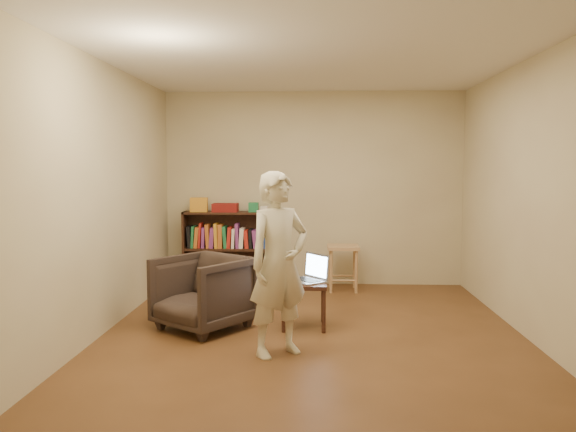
{
  "coord_description": "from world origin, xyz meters",
  "views": [
    {
      "loc": [
        0.01,
        -5.34,
        1.59
      ],
      "look_at": [
        -0.25,
        0.35,
        1.1
      ],
      "focal_mm": 35.0,
      "sensor_mm": 36.0,
      "label": 1
    }
  ],
  "objects_px": {
    "stool": "(343,254)",
    "armchair": "(203,292)",
    "laptop": "(310,275)",
    "person": "(279,264)",
    "side_table": "(304,290)",
    "bookshelf": "(229,253)"
  },
  "relations": [
    {
      "from": "stool",
      "to": "armchair",
      "type": "bearing_deg",
      "value": -129.18
    },
    {
      "from": "laptop",
      "to": "person",
      "type": "distance_m",
      "value": 0.95
    },
    {
      "from": "armchair",
      "to": "side_table",
      "type": "xyz_separation_m",
      "value": [
        0.99,
        0.1,
        0.02
      ]
    },
    {
      "from": "armchair",
      "to": "laptop",
      "type": "relative_size",
      "value": 1.75
    },
    {
      "from": "person",
      "to": "stool",
      "type": "bearing_deg",
      "value": 38.25
    },
    {
      "from": "bookshelf",
      "to": "side_table",
      "type": "bearing_deg",
      "value": -61.57
    },
    {
      "from": "side_table",
      "to": "armchair",
      "type": "bearing_deg",
      "value": -174.16
    },
    {
      "from": "bookshelf",
      "to": "armchair",
      "type": "distance_m",
      "value": 2.04
    },
    {
      "from": "stool",
      "to": "person",
      "type": "height_order",
      "value": "person"
    },
    {
      "from": "stool",
      "to": "person",
      "type": "distance_m",
      "value": 2.63
    },
    {
      "from": "bookshelf",
      "to": "armchair",
      "type": "xyz_separation_m",
      "value": [
        0.06,
        -2.04,
        -0.08
      ]
    },
    {
      "from": "bookshelf",
      "to": "stool",
      "type": "height_order",
      "value": "bookshelf"
    },
    {
      "from": "bookshelf",
      "to": "side_table",
      "type": "relative_size",
      "value": 2.63
    },
    {
      "from": "bookshelf",
      "to": "laptop",
      "type": "bearing_deg",
      "value": -59.59
    },
    {
      "from": "laptop",
      "to": "person",
      "type": "bearing_deg",
      "value": -55.21
    },
    {
      "from": "side_table",
      "to": "laptop",
      "type": "height_order",
      "value": "laptop"
    },
    {
      "from": "side_table",
      "to": "laptop",
      "type": "bearing_deg",
      "value": 40.39
    },
    {
      "from": "stool",
      "to": "armchair",
      "type": "xyz_separation_m",
      "value": [
        -1.47,
        -1.8,
        -0.11
      ]
    },
    {
      "from": "bookshelf",
      "to": "person",
      "type": "relative_size",
      "value": 0.77
    },
    {
      "from": "stool",
      "to": "side_table",
      "type": "xyz_separation_m",
      "value": [
        -0.47,
        -1.7,
        -0.09
      ]
    },
    {
      "from": "side_table",
      "to": "bookshelf",
      "type": "bearing_deg",
      "value": 118.43
    },
    {
      "from": "side_table",
      "to": "person",
      "type": "bearing_deg",
      "value": -103.51
    }
  ]
}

